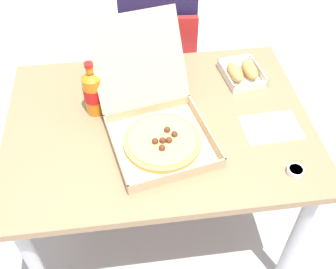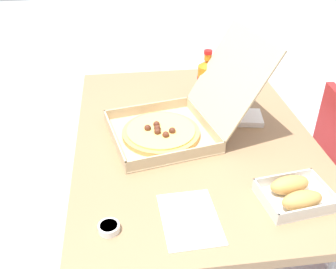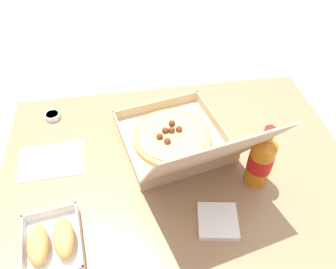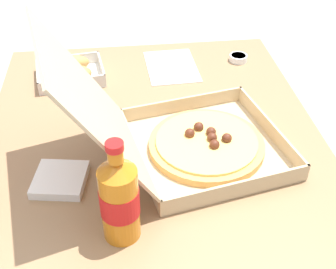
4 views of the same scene
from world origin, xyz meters
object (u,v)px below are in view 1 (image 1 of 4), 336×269
bread_side_box (242,72)px  dipping_sauce_cup (296,171)px  diner_person (158,25)px  chair (159,65)px  paper_menu (271,127)px  pizza_box_open (157,125)px  napkin_pile (134,84)px  cola_bottle (93,92)px

bread_side_box → dipping_sauce_cup: 0.52m
diner_person → chair: bearing=-94.7°
dipping_sauce_cup → paper_menu: bearing=93.6°
pizza_box_open → dipping_sauce_cup: 0.49m
bread_side_box → paper_menu: bearing=-83.8°
pizza_box_open → paper_menu: (0.42, -0.02, -0.05)m
diner_person → bread_side_box: size_ratio=5.52×
napkin_pile → chair: bearing=71.3°
paper_menu → dipping_sauce_cup: size_ratio=3.75×
bread_side_box → cola_bottle: bearing=-168.0°
cola_bottle → dipping_sauce_cup: cola_bottle is taller
paper_menu → napkin_pile: napkin_pile is taller
chair → dipping_sauce_cup: 1.04m
cola_bottle → paper_menu: size_ratio=1.07×
diner_person → cola_bottle: 0.70m
paper_menu → napkin_pile: bearing=145.4°
pizza_box_open → napkin_pile: size_ratio=5.20×
pizza_box_open → dipping_sauce_cup: pizza_box_open is taller
bread_side_box → napkin_pile: bearing=179.9°
napkin_pile → paper_menu: bearing=-32.3°
bread_side_box → dipping_sauce_cup: bearing=-84.8°
diner_person → napkin_pile: size_ratio=10.46×
diner_person → cola_bottle: (-0.31, -0.62, 0.12)m
cola_bottle → napkin_pile: (0.16, 0.13, -0.08)m
paper_menu → diner_person: bearing=110.3°
chair → bread_side_box: size_ratio=3.98×
chair → bread_side_box: chair is taller
dipping_sauce_cup → napkin_pile: bearing=133.7°
pizza_box_open → paper_menu: bearing=-2.4°
paper_menu → cola_bottle: bearing=162.2°
pizza_box_open → bread_side_box: (0.39, 0.29, -0.02)m
dipping_sauce_cup → chair: bearing=110.1°
chair → cola_bottle: 0.72m
chair → bread_side_box: 0.59m
dipping_sauce_cup → cola_bottle: bearing=149.0°
diner_person → dipping_sauce_cup: size_ratio=20.54×
pizza_box_open → cola_bottle: 0.27m
chair → dipping_sauce_cup: size_ratio=14.82×
cola_bottle → napkin_pile: 0.22m
pizza_box_open → paper_menu: 0.42m
bread_side_box → napkin_pile: bread_side_box is taller
diner_person → napkin_pile: (-0.15, -0.49, 0.04)m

